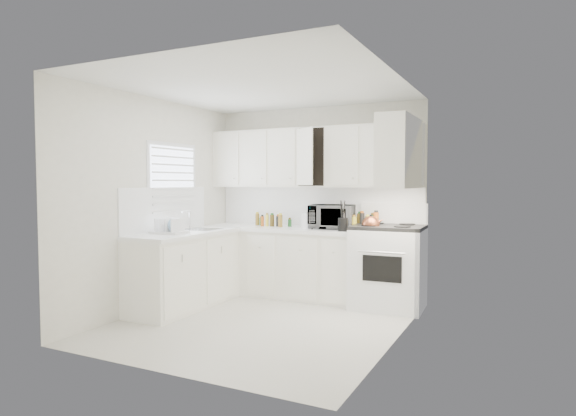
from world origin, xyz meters
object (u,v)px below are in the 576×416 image
Objects in this scene: microwave at (332,214)px; utensil_crock at (343,215)px; tea_kettle at (371,223)px; rice_cooker at (311,219)px; dish_rack at (169,225)px; stove at (388,255)px.

utensil_crock is at bearing -53.71° from microwave.
tea_kettle is 1.10× the size of rice_cooker.
utensil_crock reaches higher than dish_rack.
microwave is at bearing 142.75° from tea_kettle.
microwave is 1.44× the size of utensil_crock.
rice_cooker reaches higher than dish_rack.
utensil_crock reaches higher than rice_cooker.
stove is 1.15m from rice_cooker.
rice_cooker is at bearing -172.94° from microwave.
stove is at bearing -15.88° from microwave.
stove is 3.30× the size of utensil_crock.
dish_rack is at bearing -112.98° from rice_cooker.
tea_kettle is at bearing 24.77° from dish_rack.
dish_rack is (-2.15, -1.16, -0.01)m from tea_kettle.
stove is 0.94m from microwave.
utensil_crock reaches higher than stove.
dish_rack is at bearing -146.60° from utensil_crock.
tea_kettle is at bearing -31.79° from microwave.
stove is 0.47m from tea_kettle.
stove is 0.75m from utensil_crock.
dish_rack is at bearing -153.48° from stove.
microwave is 1.47× the size of dish_rack.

